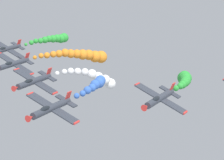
{
  "coord_description": "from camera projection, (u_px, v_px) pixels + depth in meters",
  "views": [
    {
      "loc": [
        -45.91,
        80.37,
        115.14
      ],
      "look_at": [
        0.0,
        0.0,
        90.09
      ],
      "focal_mm": 83.95,
      "sensor_mm": 36.0,
      "label": 1
    }
  ],
  "objects": [
    {
      "name": "airplane_lead",
      "position": [
        51.0,
        108.0,
        79.61
      ],
      "size": [
        9.08,
        10.35,
        3.69
      ],
      "rotation": [
        0.0,
        -0.36,
        0.0
      ],
      "color": "#333842"
    },
    {
      "name": "smoke_trail_lead",
      "position": [
        96.0,
        84.0,
        93.86
      ],
      "size": [
        4.27,
        13.67,
        2.27
      ],
      "color": "blue"
    },
    {
      "name": "airplane_left_inner",
      "position": [
        159.0,
        98.0,
        83.47
      ],
      "size": [
        8.99,
        10.35,
        3.94
      ],
      "rotation": [
        0.0,
        -0.39,
        0.0
      ],
      "color": "#333842"
    },
    {
      "name": "smoke_trail_left_inner",
      "position": [
        185.0,
        79.0,
        101.32
      ],
      "size": [
        7.1,
        18.29,
        4.54
      ],
      "color": "green"
    },
    {
      "name": "airplane_right_inner",
      "position": [
        34.0,
        81.0,
        94.42
      ],
      "size": [
        9.05,
        10.35,
        3.77
      ],
      "rotation": [
        0.0,
        -0.37,
        0.0
      ],
      "color": "#333842"
    },
    {
      "name": "smoke_trail_right_inner",
      "position": [
        97.0,
        78.0,
        112.25
      ],
      "size": [
        3.27,
        19.69,
        7.88
      ],
      "color": "white"
    },
    {
      "name": "airplane_right_outer",
      "position": [
        13.0,
        64.0,
        109.66
      ],
      "size": [
        9.01,
        10.35,
        3.9
      ],
      "rotation": [
        0.0,
        -0.38,
        0.0
      ],
      "color": "#333842"
    },
    {
      "name": "smoke_trail_right_outer",
      "position": [
        85.0,
        55.0,
        130.53
      ],
      "size": [
        5.12,
        25.63,
        6.31
      ],
      "color": "orange"
    },
    {
      "name": "airplane_high_slot",
      "position": [
        7.0,
        49.0,
        124.47
      ],
      "size": [
        9.03,
        10.35,
        3.84
      ],
      "rotation": [
        0.0,
        -0.38,
        0.0
      ],
      "color": "#333842"
    },
    {
      "name": "smoke_trail_high_slot",
      "position": [
        56.0,
        39.0,
        143.49
      ],
      "size": [
        3.89,
        20.98,
        3.68
      ],
      "color": "green"
    }
  ]
}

